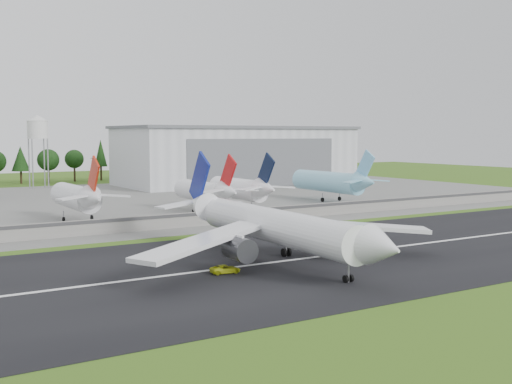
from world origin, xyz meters
TOP-DOWN VIEW (x-y plane):
  - ground at (0.00, 0.00)m, footprint 600.00×600.00m
  - runway at (0.00, 10.00)m, footprint 320.00×60.00m
  - runway_centerline at (0.00, 10.00)m, footprint 220.00×1.00m
  - apron at (0.00, 120.00)m, footprint 320.00×150.00m
  - blast_fence at (0.00, 54.99)m, footprint 240.00×0.61m
  - hangar_east at (75.00, 164.92)m, footprint 102.00×47.00m
  - water_tower at (-5.00, 185.00)m, footprint 8.40×8.40m
  - utility_poles at (0.00, 200.00)m, footprint 230.00×3.00m
  - treeline at (0.00, 215.00)m, footprint 320.00×16.00m
  - main_airliner at (-7.42, 9.56)m, footprint 57.24×59.18m
  - ground_vehicle at (-18.91, 6.82)m, footprint 4.99×2.74m
  - parked_jet_red_a at (-20.91, 76.58)m, footprint 7.36×31.29m
  - parked_jet_red_b at (14.43, 76.55)m, footprint 7.36×31.29m
  - parked_jet_navy at (26.01, 76.58)m, footprint 7.36×31.29m
  - parked_jet_skyblue at (62.67, 81.62)m, footprint 7.36×37.29m

SIDE VIEW (x-z plane):
  - ground at x=0.00m, z-range 0.00..0.00m
  - utility_poles at x=0.00m, z-range -6.00..6.00m
  - treeline at x=0.00m, z-range -11.00..11.00m
  - runway at x=0.00m, z-range 0.00..0.10m
  - apron at x=0.00m, z-range 0.00..0.10m
  - runway_centerline at x=0.00m, z-range 0.10..0.12m
  - ground_vehicle at x=-18.91m, z-range 0.10..1.43m
  - blast_fence at x=0.00m, z-range 0.06..3.56m
  - main_airliner at x=-7.42m, z-range -4.19..13.98m
  - parked_jet_red_b at x=14.43m, z-range -2.19..14.44m
  - parked_jet_red_a at x=-20.91m, z-range -2.10..14.73m
  - parked_jet_navy at x=26.01m, z-range -2.10..14.74m
  - parked_jet_skyblue at x=62.67m, z-range -2.00..15.14m
  - hangar_east at x=75.00m, z-range 0.03..25.23m
  - water_tower at x=-5.00m, z-range 9.85..39.25m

